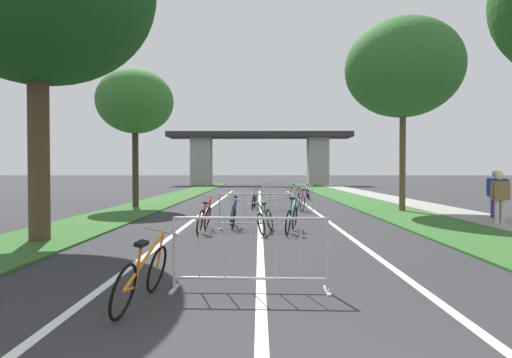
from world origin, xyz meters
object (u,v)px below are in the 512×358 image
crowd_barrier_nearest (250,255)px  bicycle_yellow_8 (294,193)px  bicycle_blue_6 (233,215)px  pedestrian_waiting (500,194)px  crowd_barrier_fourth (283,191)px  crowd_barrier_third (288,198)px  tree_right_oak_mid (403,68)px  bicycle_teal_5 (292,218)px  crowd_barrier_second (257,212)px  bicycle_green_2 (265,220)px  bicycle_orange_1 (143,276)px  bicycle_red_4 (204,218)px  pedestrian_with_backpack (499,191)px  bicycle_silver_0 (255,200)px  bicycle_white_7 (307,193)px  pedestrian_pushing_bike (495,190)px  bicycle_purple_3 (300,202)px  tree_left_cypress_far (135,102)px

crowd_barrier_nearest → bicycle_yellow_8: bearing=83.2°
bicycle_blue_6 → pedestrian_waiting: 8.23m
pedestrian_waiting → crowd_barrier_fourth: bearing=121.2°
crowd_barrier_nearest → crowd_barrier_third: bearing=83.6°
tree_right_oak_mid → bicycle_teal_5: tree_right_oak_mid is taller
crowd_barrier_second → bicycle_green_2: (0.23, -0.57, -0.17)m
bicycle_teal_5 → bicycle_yellow_8: size_ratio=0.99×
bicycle_orange_1 → bicycle_red_4: 6.19m
bicycle_green_2 → bicycle_red_4: (-1.70, 0.15, 0.03)m
pedestrian_waiting → pedestrian_with_backpack: size_ratio=0.96×
crowd_barrier_third → bicycle_red_4: bearing=-113.3°
crowd_barrier_fourth → bicycle_silver_0: 5.67m
bicycle_yellow_8 → crowd_barrier_third: bearing=68.2°
bicycle_orange_1 → bicycle_red_4: bicycle_red_4 is taller
bicycle_teal_5 → pedestrian_with_backpack: size_ratio=1.01×
bicycle_silver_0 → bicycle_orange_1: 13.24m
crowd_barrier_third → bicycle_silver_0: size_ratio=1.35×
crowd_barrier_third → pedestrian_waiting: bearing=-39.9°
bicycle_white_7 → pedestrian_pushing_bike: pedestrian_pushing_bike is taller
bicycle_purple_3 → bicycle_teal_5: bearing=-104.6°
bicycle_yellow_8 → bicycle_orange_1: bearing=65.1°
crowd_barrier_fourth → pedestrian_with_backpack: (6.39, -10.50, 0.52)m
bicycle_teal_5 → pedestrian_pushing_bike: 7.80m
bicycle_teal_5 → crowd_barrier_second: bearing=168.5°
bicycle_purple_3 → bicycle_teal_5: bicycle_teal_5 is taller
bicycle_orange_1 → bicycle_white_7: size_ratio=1.05×
bicycle_silver_0 → pedestrian_pushing_bike: bearing=158.7°
crowd_barrier_second → bicycle_teal_5: 1.08m
crowd_barrier_second → bicycle_teal_5: bearing=-25.7°
bicycle_orange_1 → bicycle_blue_6: bearing=90.3°
tree_left_cypress_far → tree_right_oak_mid: size_ratio=0.81×
tree_left_cypress_far → bicycle_green_2: tree_left_cypress_far is taller
bicycle_teal_5 → bicycle_white_7: bicycle_teal_5 is taller
bicycle_orange_1 → bicycle_teal_5: (2.37, 6.15, 0.01)m
pedestrian_with_backpack → bicycle_red_4: bearing=27.3°
tree_left_cypress_far → bicycle_yellow_8: (7.79, 5.37, -4.50)m
crowd_barrier_second → bicycle_purple_3: 5.83m
crowd_barrier_nearest → pedestrian_waiting: 10.19m
bicycle_blue_6 → bicycle_yellow_8: size_ratio=0.98×
bicycle_green_2 → bicycle_yellow_8: (1.91, 12.96, 0.03)m
crowd_barrier_third → pedestrian_with_backpack: pedestrian_with_backpack is taller
bicycle_orange_1 → bicycle_yellow_8: bicycle_orange_1 is taller
crowd_barrier_fourth → bicycle_purple_3: (0.37, -6.47, -0.13)m
bicycle_red_4 → bicycle_purple_3: bearing=64.9°
crowd_barrier_nearest → bicycle_white_7: size_ratio=1.34×
crowd_barrier_fourth → pedestrian_waiting: pedestrian_waiting is taller
crowd_barrier_third → pedestrian_pushing_bike: (6.91, -3.64, 0.52)m
bicycle_purple_3 → bicycle_blue_6: bearing=-123.5°
tree_right_oak_mid → bicycle_orange_1: tree_right_oak_mid is taller
tree_right_oak_mid → bicycle_orange_1: bearing=-122.1°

